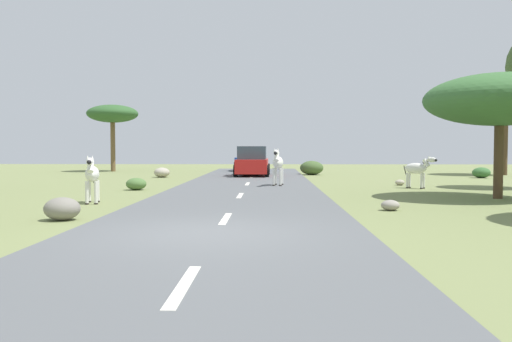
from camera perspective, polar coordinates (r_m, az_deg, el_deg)
ground_plane at (r=10.50m, az=-5.63°, el=-6.82°), size 90.00×90.00×0.00m
road at (r=10.46m, az=-4.20°, el=-6.71°), size 6.00×64.00×0.05m
lane_markings at (r=9.48m, az=-4.80°, el=-7.50°), size 0.16×56.00×0.01m
zebra_0 at (r=23.29m, az=2.33°, el=0.85°), size 0.58×1.74×1.64m
zebra_1 at (r=23.25m, az=16.89°, el=0.22°), size 1.24×1.07×1.38m
zebra_2 at (r=16.91m, az=-17.14°, el=-0.38°), size 0.63×1.55×1.48m
car_0 at (r=31.50m, az=-0.39°, el=0.95°), size 2.07×4.36×1.74m
car_1 at (r=38.46m, az=-0.57°, el=1.22°), size 2.23×4.44×1.74m
tree_1 at (r=19.58m, az=24.62°, el=6.92°), size 4.94×4.94×4.16m
tree_3 at (r=36.71m, az=25.15°, el=7.39°), size 4.09×4.09×5.76m
tree_4 at (r=39.79m, az=-15.10°, el=5.86°), size 3.63×3.63×4.79m
bush_0 at (r=33.66m, az=5.98°, el=0.34°), size 1.47×1.32×0.88m
bush_1 at (r=32.60m, az=22.96°, el=-0.16°), size 1.00×0.90×0.60m
bush_2 at (r=21.96m, az=-12.70°, el=-1.36°), size 0.82×0.74×0.49m
rock_0 at (r=13.29m, az=-20.03°, el=-3.82°), size 0.84×0.78×0.54m
rock_1 at (r=24.96m, az=15.14°, el=-1.19°), size 0.42×0.34×0.26m
rock_2 at (r=14.88m, az=14.18°, el=-3.57°), size 0.50×0.46×0.29m
rock_3 at (r=31.07m, az=-10.04°, el=-0.16°), size 0.90×0.96×0.57m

